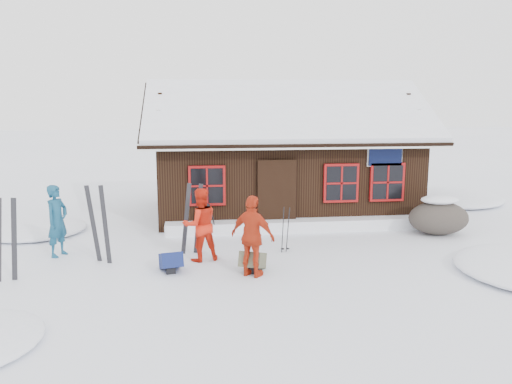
# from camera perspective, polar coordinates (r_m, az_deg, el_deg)

# --- Properties ---
(ground) EXTENTS (120.00, 120.00, 0.00)m
(ground) POSITION_cam_1_polar(r_m,az_deg,el_deg) (12.18, -0.02, -7.33)
(ground) COLOR white
(ground) RESTS_ON ground
(mountain_hut) EXTENTS (8.90, 6.09, 4.42)m
(mountain_hut) POSITION_cam_1_polar(r_m,az_deg,el_deg) (16.89, 3.04, 3.07)
(mountain_hut) COLOR black
(mountain_hut) RESTS_ON ground
(snow_drift) EXTENTS (7.60, 0.60, 0.35)m
(snow_drift) POSITION_cam_1_polar(r_m,az_deg,el_deg) (14.51, 4.82, -3.77)
(snow_drift) COLOR white
(snow_drift) RESTS_ON ground
(snow_mounds) EXTENTS (20.60, 13.20, 0.48)m
(snow_mounds) POSITION_cam_1_polar(r_m,az_deg,el_deg) (14.22, 5.73, -4.81)
(snow_mounds) COLOR white
(snow_mounds) RESTS_ON ground
(skier_teal) EXTENTS (0.65, 0.75, 1.74)m
(skier_teal) POSITION_cam_1_polar(r_m,az_deg,el_deg) (12.90, -21.77, -3.07)
(skier_teal) COLOR navy
(skier_teal) RESTS_ON ground
(skier_orange_left) EXTENTS (0.99, 0.86, 1.72)m
(skier_orange_left) POSITION_cam_1_polar(r_m,az_deg,el_deg) (11.71, -6.40, -3.73)
(skier_orange_left) COLOR red
(skier_orange_left) RESTS_ON ground
(skier_orange_right) EXTENTS (1.08, 0.96, 1.76)m
(skier_orange_right) POSITION_cam_1_polar(r_m,az_deg,el_deg) (10.58, -0.38, -5.10)
(skier_orange_right) COLOR red
(skier_orange_right) RESTS_ON ground
(skier_crouched) EXTENTS (0.46, 0.31, 0.92)m
(skier_crouched) POSITION_cam_1_polar(r_m,az_deg,el_deg) (13.96, -5.66, -3.13)
(skier_crouched) COLOR black
(skier_crouched) RESTS_ON ground
(boulder) EXTENTS (1.69, 1.27, 0.99)m
(boulder) POSITION_cam_1_polar(r_m,az_deg,el_deg) (14.94, 20.14, -2.68)
(boulder) COLOR #433C36
(boulder) RESTS_ON ground
(ski_pair_left) EXTENTS (0.54, 0.11, 1.82)m
(ski_pair_left) POSITION_cam_1_polar(r_m,az_deg,el_deg) (11.53, -26.62, -5.02)
(ski_pair_left) COLOR black
(ski_pair_left) RESTS_ON ground
(ski_pair_mid) EXTENTS (0.57, 0.25, 1.87)m
(ski_pair_mid) POSITION_cam_1_polar(r_m,az_deg,el_deg) (12.07, -17.48, -3.62)
(ski_pair_mid) COLOR black
(ski_pair_mid) RESTS_ON ground
(ski_pair_right) EXTENTS (0.58, 0.18, 1.80)m
(ski_pair_right) POSITION_cam_1_polar(r_m,az_deg,el_deg) (12.27, -7.30, -3.15)
(ski_pair_right) COLOR black
(ski_pair_right) RESTS_ON ground
(ski_poles) EXTENTS (0.21, 0.10, 1.18)m
(ski_poles) POSITION_cam_1_polar(r_m,az_deg,el_deg) (12.39, 3.37, -4.40)
(ski_poles) COLOR black
(ski_poles) RESTS_ON ground
(backpack_blue) EXTENTS (0.57, 0.69, 0.33)m
(backpack_blue) POSITION_cam_1_polar(r_m,az_deg,el_deg) (11.24, -9.68, -8.11)
(backpack_blue) COLOR #131D52
(backpack_blue) RESTS_ON ground
(backpack_olive) EXTENTS (0.68, 0.76, 0.34)m
(backpack_olive) POSITION_cam_1_polar(r_m,az_deg,el_deg) (11.09, -0.38, -8.18)
(backpack_olive) COLOR #4F4D38
(backpack_olive) RESTS_ON ground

